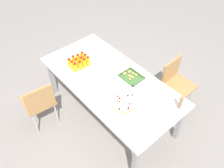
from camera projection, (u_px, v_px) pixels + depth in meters
ground_plane at (110, 113)px, 3.70m from camera, size 12.00×12.00×0.00m
party_table at (110, 83)px, 3.22m from camera, size 2.04×1.00×0.73m
chair_near_left at (39, 101)px, 3.21m from camera, size 0.44×0.44×0.83m
chair_far_right at (176, 81)px, 3.48m from camera, size 0.41×0.41×0.83m
juice_bottle_0 at (70, 63)px, 3.33m from camera, size 0.06×0.06×0.13m
juice_bottle_1 at (72, 65)px, 3.29m from camera, size 0.05×0.05×0.14m
juice_bottle_2 at (75, 68)px, 3.25m from camera, size 0.06×0.06×0.14m
juice_bottle_3 at (74, 60)px, 3.36m from camera, size 0.05×0.05×0.15m
juice_bottle_4 at (77, 63)px, 3.32m from camera, size 0.05×0.05×0.14m
juice_bottle_5 at (80, 66)px, 3.28m from camera, size 0.06×0.06×0.14m
juice_bottle_6 at (78, 58)px, 3.40m from camera, size 0.06×0.06×0.13m
juice_bottle_7 at (81, 61)px, 3.36m from camera, size 0.06×0.06×0.13m
juice_bottle_8 at (84, 63)px, 3.31m from camera, size 0.06×0.06×0.15m
juice_bottle_9 at (82, 56)px, 3.43m from camera, size 0.05×0.05×0.14m
juice_bottle_10 at (85, 58)px, 3.39m from camera, size 0.06×0.06×0.14m
juice_bottle_11 at (88, 61)px, 3.35m from camera, size 0.06×0.06×0.15m
fruit_pizza at (124, 101)px, 2.90m from camera, size 0.35×0.35×0.05m
snack_tray at (131, 76)px, 3.21m from camera, size 0.28×0.23×0.04m
plate_stack at (98, 82)px, 3.13m from camera, size 0.21×0.21×0.03m
napkin_stack at (167, 109)px, 2.81m from camera, size 0.15×0.15×0.02m
cardboard_tube at (181, 103)px, 2.77m from camera, size 0.04×0.04×0.19m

